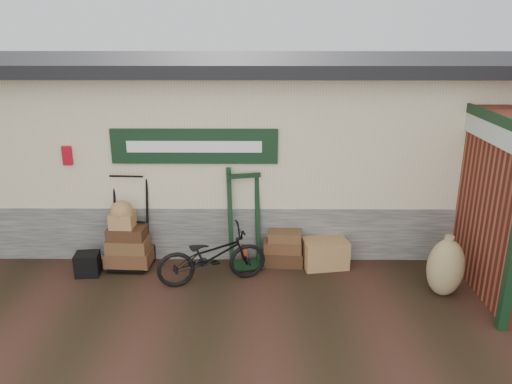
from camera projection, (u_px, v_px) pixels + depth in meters
ground at (211, 289)px, 7.45m from camera, size 80.00×80.00×0.00m
station_building at (222, 142)px, 9.53m from camera, size 14.40×4.10×3.20m
brick_outbuilding at (503, 182)px, 8.13m from camera, size 1.71×4.51×2.62m
porter_trolley at (129, 215)px, 7.99m from camera, size 0.89×0.69×1.71m
green_barrow at (245, 218)px, 7.99m from camera, size 0.68×0.61×1.61m
suitcase_stack at (283, 247)px, 8.15m from camera, size 0.70×0.47×0.59m
wicker_hamper at (325, 253)px, 8.08m from camera, size 0.77×0.56×0.46m
black_trunk at (88, 264)px, 7.82m from camera, size 0.39×0.34×0.36m
bicycle at (212, 253)px, 7.50m from camera, size 1.02×1.76×0.97m
burlap_sack_left at (446, 268)px, 7.16m from camera, size 0.62×0.55×0.87m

